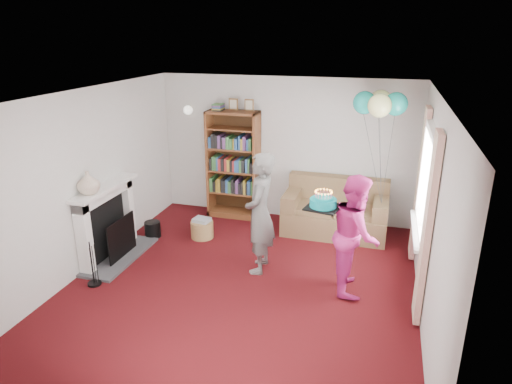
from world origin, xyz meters
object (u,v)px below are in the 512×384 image
(bookcase, at_px, (234,165))
(sofa, at_px, (336,212))
(person_magenta, at_px, (355,234))
(birthday_cake, at_px, (323,203))
(person_striped, at_px, (260,213))

(bookcase, xyz_separation_m, sofa, (1.87, -0.23, -0.60))
(bookcase, xyz_separation_m, person_magenta, (2.30, -2.01, -0.16))
(sofa, xyz_separation_m, person_magenta, (0.43, -1.78, 0.45))
(birthday_cake, bearing_deg, bookcase, 131.78)
(person_magenta, height_order, birthday_cake, person_magenta)
(person_striped, relative_size, person_magenta, 1.09)
(sofa, relative_size, person_magenta, 1.08)
(person_magenta, xyz_separation_m, birthday_cake, (-0.42, -0.10, 0.41))
(sofa, bearing_deg, person_striped, -117.54)
(person_magenta, bearing_deg, sofa, 5.19)
(sofa, xyz_separation_m, person_striped, (-0.87, -1.62, 0.52))
(bookcase, relative_size, person_striped, 1.25)
(sofa, bearing_deg, birthday_cake, -88.87)
(person_striped, relative_size, birthday_cake, 4.26)
(sofa, height_order, birthday_cake, birthday_cake)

